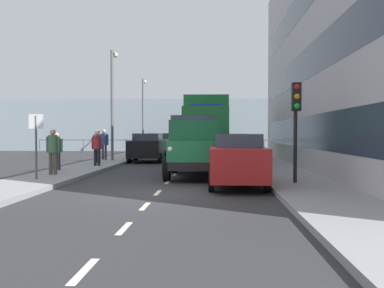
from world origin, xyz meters
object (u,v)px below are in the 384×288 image
truck_vintage_green (195,148)px  lorry_cargo_green (207,127)px  car_navy_kerbside_1 (230,151)px  street_sign (36,135)px  car_black_oppositeside_0 (147,147)px  car_red_kerbside_near (237,159)px  traffic_light_near (296,110)px  pedestrian_couple_a (57,148)px  car_silver_oppositeside_1 (160,144)px  pedestrian_near_railing (53,148)px  lamp_post_promenade (113,95)px  pedestrian_with_bag (97,146)px  pedestrian_strolling (98,143)px  pedestrian_by_lamp (104,142)px  car_maroon_oppositeside_2 (169,143)px  lamp_post_far (143,108)px

truck_vintage_green → lorry_cargo_green: 9.00m
truck_vintage_green → lorry_cargo_green: size_ratio=0.69×
lorry_cargo_green → car_navy_kerbside_1: 5.70m
street_sign → car_black_oppositeside_0: bearing=-100.4°
car_red_kerbside_near → truck_vintage_green: bearing=-62.7°
car_red_kerbside_near → street_sign: 6.99m
lorry_cargo_green → traffic_light_near: lorry_cargo_green is taller
pedestrian_couple_a → street_sign: 3.87m
car_silver_oppositeside_1 → pedestrian_near_railing: size_ratio=2.51×
lorry_cargo_green → pedestrian_near_railing: lorry_cargo_green is taller
lamp_post_promenade → car_navy_kerbside_1: bearing=143.2°
pedestrian_with_bag → truck_vintage_green: bearing=141.1°
car_black_oppositeside_0 → lorry_cargo_green: bearing=174.4°
street_sign → pedestrian_couple_a: bearing=-80.5°
car_navy_kerbside_1 → pedestrian_strolling: 7.50m
pedestrian_by_lamp → traffic_light_near: 15.29m
pedestrian_near_railing → street_sign: 1.74m
lorry_cargo_green → traffic_light_near: 12.45m
lorry_cargo_green → traffic_light_near: (-3.05, 12.07, 0.40)m
car_maroon_oppositeside_2 → pedestrian_strolling: bearing=82.0°
car_silver_oppositeside_1 → car_maroon_oppositeside_2: size_ratio=1.07×
car_navy_kerbside_1 → traffic_light_near: 7.06m
pedestrian_by_lamp → lamp_post_promenade: 2.88m
car_black_oppositeside_0 → pedestrian_by_lamp: bearing=6.5°
pedestrian_couple_a → traffic_light_near: (-9.41, 4.57, 1.37)m
pedestrian_couple_a → street_sign: bearing=99.5°
car_maroon_oppositeside_2 → pedestrian_strolling: size_ratio=2.30×
car_red_kerbside_near → pedestrian_strolling: 11.47m
pedestrian_couple_a → pedestrian_strolling: size_ratio=0.91×
traffic_light_near → lamp_post_far: bearing=-69.9°
lamp_post_promenade → street_sign: 11.11m
lorry_cargo_green → pedestrian_couple_a: size_ratio=5.07×
car_black_oppositeside_0 → pedestrian_with_bag: 5.57m
lamp_post_promenade → lamp_post_far: size_ratio=1.03×
car_red_kerbside_near → pedestrian_near_railing: 7.30m
pedestrian_couple_a → lamp_post_far: (-0.69, -19.26, 2.79)m
traffic_light_near → pedestrian_with_bag: bearing=-40.5°
lamp_post_far → pedestrian_with_bag: bearing=91.4°
car_navy_kerbside_1 → car_maroon_oppositeside_2: (4.78, -18.51, 0.00)m
pedestrian_couple_a → pedestrian_with_bag: pedestrian_with_bag is taller
car_maroon_oppositeside_2 → pedestrian_near_railing: 22.78m
car_black_oppositeside_0 → pedestrian_couple_a: size_ratio=2.42×
car_navy_kerbside_1 → car_black_oppositeside_0: same height
lorry_cargo_green → car_black_oppositeside_0: (3.59, -0.35, -1.18)m
truck_vintage_green → lamp_post_promenade: lamp_post_promenade is taller
lamp_post_promenade → pedestrian_with_bag: bearing=93.3°
lorry_cargo_green → pedestrian_with_bag: size_ratio=4.90×
car_red_kerbside_near → pedestrian_with_bag: size_ratio=2.73×
car_silver_oppositeside_1 → street_sign: size_ratio=1.96×
pedestrian_couple_a → street_sign: size_ratio=0.72×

